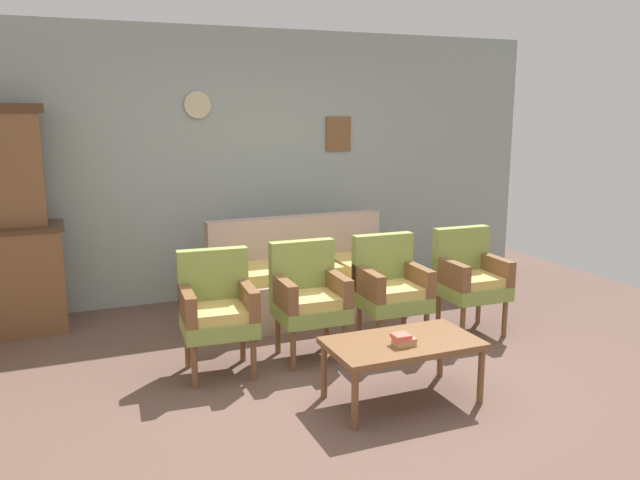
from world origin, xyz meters
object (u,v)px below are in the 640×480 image
at_px(armchair_near_couch_end, 390,285).
at_px(book_stack_on_table, 403,340).
at_px(armchair_row_middle, 470,276).
at_px(armchair_by_doorway, 217,307).
at_px(armchair_near_cabinet, 308,295).
at_px(coffee_table, 402,347).
at_px(floral_couch, 306,281).

distance_m(armchair_near_couch_end, book_stack_on_table, 1.14).
xyz_separation_m(armchair_row_middle, book_stack_on_table, (-1.26, -1.05, -0.04)).
distance_m(armchair_by_doorway, book_stack_on_table, 1.41).
bearing_deg(armchair_near_couch_end, armchair_row_middle, 1.01).
bearing_deg(armchair_near_cabinet, armchair_near_couch_end, -0.70).
height_order(armchair_near_couch_end, book_stack_on_table, armchair_near_couch_end).
height_order(coffee_table, book_stack_on_table, book_stack_on_table).
bearing_deg(armchair_row_middle, coffee_table, -141.26).
relative_size(floral_couch, coffee_table, 1.76).
bearing_deg(armchair_by_doorway, armchair_row_middle, 0.91).
bearing_deg(armchair_near_cabinet, armchair_by_doorway, -177.61).
distance_m(armchair_by_doorway, armchair_near_cabinet, 0.73).
bearing_deg(armchair_row_middle, armchair_near_cabinet, -179.81).
distance_m(armchair_row_middle, book_stack_on_table, 1.64).
height_order(armchair_near_couch_end, armchair_row_middle, same).
distance_m(floral_couch, coffee_table, 1.96).
relative_size(armchair_near_couch_end, armchair_row_middle, 1.00).
height_order(floral_couch, armchair_near_couch_end, same).
height_order(floral_couch, armchair_row_middle, same).
height_order(armchair_by_doorway, armchair_near_cabinet, same).
bearing_deg(coffee_table, floral_couch, 87.50).
relative_size(floral_couch, armchair_row_middle, 1.95).
height_order(armchair_near_cabinet, armchair_row_middle, same).
bearing_deg(book_stack_on_table, armchair_near_cabinet, 102.94).
height_order(floral_couch, coffee_table, floral_couch).
height_order(armchair_row_middle, coffee_table, armchair_row_middle).
relative_size(floral_couch, book_stack_on_table, 12.30).
bearing_deg(coffee_table, armchair_near_cabinet, 106.08).
bearing_deg(floral_couch, armchair_near_couch_end, -70.68).
xyz_separation_m(armchair_near_couch_end, book_stack_on_table, (-0.47, -1.04, -0.04)).
xyz_separation_m(floral_couch, armchair_near_couch_end, (0.35, -1.00, 0.17)).
relative_size(floral_couch, armchair_near_couch_end, 1.95).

